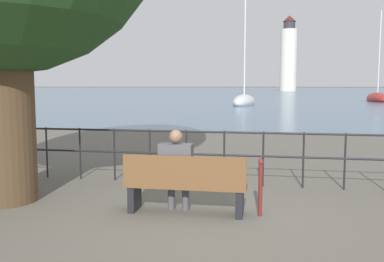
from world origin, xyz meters
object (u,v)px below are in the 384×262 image
at_px(seated_person_left, 176,167).
at_px(harbor_lighthouse, 289,56).
at_px(closed_umbrella, 260,182).
at_px(sailboat_1, 377,98).
at_px(park_bench, 185,186).
at_px(sailboat_3, 244,101).

height_order(seated_person_left, harbor_lighthouse, harbor_lighthouse).
distance_m(closed_umbrella, sailboat_1, 49.09).
bearing_deg(seated_person_left, sailboat_1, 73.70).
bearing_deg(park_bench, harbor_lighthouse, 87.08).
bearing_deg(sailboat_3, park_bench, -80.79).
bearing_deg(closed_umbrella, park_bench, -174.55).
bearing_deg(harbor_lighthouse, closed_umbrella, -92.46).
xyz_separation_m(seated_person_left, sailboat_3, (-1.04, 35.03, -0.34)).
distance_m(park_bench, harbor_lighthouse, 137.14).
bearing_deg(sailboat_1, seated_person_left, -104.11).
xyz_separation_m(closed_umbrella, sailboat_1, (12.63, 47.44, -0.16)).
height_order(seated_person_left, sailboat_3, sailboat_3).
bearing_deg(sailboat_1, sailboat_3, -137.98).
xyz_separation_m(park_bench, closed_umbrella, (1.10, 0.10, 0.07)).
xyz_separation_m(closed_umbrella, sailboat_3, (-2.29, 35.00, -0.15)).
bearing_deg(park_bench, sailboat_1, 73.89).
bearing_deg(seated_person_left, harbor_lighthouse, 87.02).
relative_size(closed_umbrella, sailboat_3, 0.09).
xyz_separation_m(seated_person_left, closed_umbrella, (1.25, 0.03, -0.18)).
distance_m(park_bench, sailboat_3, 35.12).
relative_size(sailboat_1, harbor_lighthouse, 0.46).
bearing_deg(harbor_lighthouse, sailboat_3, -94.59).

